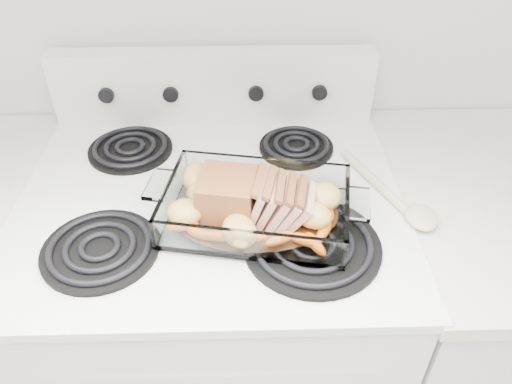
{
  "coord_description": "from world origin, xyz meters",
  "views": [
    {
      "loc": [
        0.07,
        0.86,
        1.58
      ],
      "look_at": [
        0.09,
        1.59,
        0.99
      ],
      "focal_mm": 35.0,
      "sensor_mm": 36.0,
      "label": 1
    }
  ],
  "objects_px": {
    "pork_roast": "(245,199)",
    "counter_right": "(470,325)",
    "electric_range": "(221,327)",
    "baking_dish": "(256,211)"
  },
  "relations": [
    {
      "from": "electric_range",
      "to": "counter_right",
      "type": "bearing_deg",
      "value": -0.1
    },
    {
      "from": "counter_right",
      "to": "baking_dish",
      "type": "xyz_separation_m",
      "value": [
        -0.57,
        -0.09,
        0.5
      ]
    },
    {
      "from": "counter_right",
      "to": "pork_roast",
      "type": "distance_m",
      "value": 0.8
    },
    {
      "from": "counter_right",
      "to": "pork_roast",
      "type": "relative_size",
      "value": 4.39
    },
    {
      "from": "pork_roast",
      "to": "counter_right",
      "type": "bearing_deg",
      "value": 1.33
    },
    {
      "from": "electric_range",
      "to": "counter_right",
      "type": "xyz_separation_m",
      "value": [
        0.66,
        -0.0,
        -0.02
      ]
    },
    {
      "from": "electric_range",
      "to": "pork_roast",
      "type": "bearing_deg",
      "value": -51.66
    },
    {
      "from": "electric_range",
      "to": "baking_dish",
      "type": "height_order",
      "value": "electric_range"
    },
    {
      "from": "counter_right",
      "to": "baking_dish",
      "type": "distance_m",
      "value": 0.76
    },
    {
      "from": "baking_dish",
      "to": "pork_roast",
      "type": "distance_m",
      "value": 0.04
    }
  ]
}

